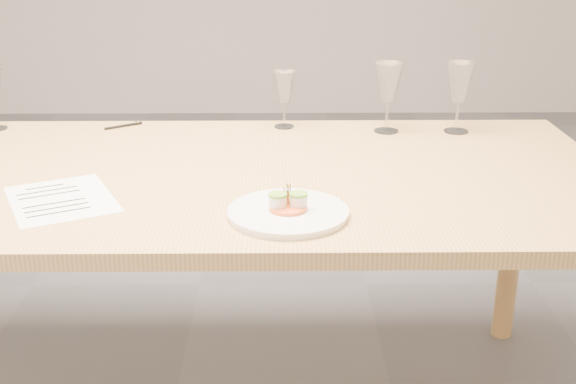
{
  "coord_description": "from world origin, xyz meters",
  "views": [
    {
      "loc": [
        0.32,
        -1.79,
        1.37
      ],
      "look_at": [
        0.34,
        -0.29,
        0.8
      ],
      "focal_mm": 45.0,
      "sensor_mm": 36.0,
      "label": 1
    }
  ],
  "objects_px": {
    "dining_table": "(158,195)",
    "wine_glass_3": "(460,84)",
    "wine_glass_1": "(284,88)",
    "recipe_sheet": "(61,199)",
    "ballpoint_pen": "(124,126)",
    "wine_glass_2": "(389,84)",
    "dinner_plate": "(288,211)"
  },
  "relations": [
    {
      "from": "wine_glass_1",
      "to": "wine_glass_2",
      "type": "height_order",
      "value": "wine_glass_2"
    },
    {
      "from": "recipe_sheet",
      "to": "ballpoint_pen",
      "type": "xyz_separation_m",
      "value": [
        0.02,
        0.63,
        0.0
      ]
    },
    {
      "from": "dining_table",
      "to": "wine_glass_3",
      "type": "bearing_deg",
      "value": 22.6
    },
    {
      "from": "dinner_plate",
      "to": "wine_glass_2",
      "type": "xyz_separation_m",
      "value": [
        0.31,
        0.68,
        0.14
      ]
    },
    {
      "from": "dinner_plate",
      "to": "wine_glass_2",
      "type": "relative_size",
      "value": 1.26
    },
    {
      "from": "dining_table",
      "to": "ballpoint_pen",
      "type": "bearing_deg",
      "value": 111.9
    },
    {
      "from": "recipe_sheet",
      "to": "wine_glass_3",
      "type": "distance_m",
      "value": 1.21
    },
    {
      "from": "wine_glass_1",
      "to": "wine_glass_3",
      "type": "bearing_deg",
      "value": -6.3
    },
    {
      "from": "dinner_plate",
      "to": "wine_glass_1",
      "type": "distance_m",
      "value": 0.74
    },
    {
      "from": "dining_table",
      "to": "wine_glass_3",
      "type": "distance_m",
      "value": 0.97
    },
    {
      "from": "wine_glass_2",
      "to": "wine_glass_3",
      "type": "distance_m",
      "value": 0.22
    },
    {
      "from": "dinner_plate",
      "to": "wine_glass_3",
      "type": "relative_size",
      "value": 1.25
    },
    {
      "from": "dinner_plate",
      "to": "wine_glass_2",
      "type": "bearing_deg",
      "value": 65.32
    },
    {
      "from": "dinner_plate",
      "to": "wine_glass_1",
      "type": "xyz_separation_m",
      "value": [
        -0.0,
        0.73,
        0.11
      ]
    },
    {
      "from": "ballpoint_pen",
      "to": "wine_glass_2",
      "type": "height_order",
      "value": "wine_glass_2"
    },
    {
      "from": "dining_table",
      "to": "wine_glass_3",
      "type": "relative_size",
      "value": 11.14
    },
    {
      "from": "dining_table",
      "to": "ballpoint_pen",
      "type": "height_order",
      "value": "ballpoint_pen"
    },
    {
      "from": "ballpoint_pen",
      "to": "wine_glass_1",
      "type": "relative_size",
      "value": 0.6
    },
    {
      "from": "ballpoint_pen",
      "to": "wine_glass_3",
      "type": "height_order",
      "value": "wine_glass_3"
    },
    {
      "from": "ballpoint_pen",
      "to": "wine_glass_3",
      "type": "xyz_separation_m",
      "value": [
        1.04,
        -0.07,
        0.15
      ]
    },
    {
      "from": "dinner_plate",
      "to": "dining_table",
      "type": "bearing_deg",
      "value": 137.6
    },
    {
      "from": "wine_glass_2",
      "to": "wine_glass_3",
      "type": "bearing_deg",
      "value": -1.16
    },
    {
      "from": "wine_glass_1",
      "to": "ballpoint_pen",
      "type": "bearing_deg",
      "value": 179.21
    },
    {
      "from": "dining_table",
      "to": "wine_glass_3",
      "type": "height_order",
      "value": "wine_glass_3"
    },
    {
      "from": "ballpoint_pen",
      "to": "wine_glass_2",
      "type": "distance_m",
      "value": 0.84
    },
    {
      "from": "recipe_sheet",
      "to": "wine_glass_1",
      "type": "xyz_separation_m",
      "value": [
        0.53,
        0.63,
        0.12
      ]
    },
    {
      "from": "recipe_sheet",
      "to": "dinner_plate",
      "type": "bearing_deg",
      "value": -37.63
    },
    {
      "from": "dining_table",
      "to": "wine_glass_1",
      "type": "distance_m",
      "value": 0.57
    },
    {
      "from": "dining_table",
      "to": "ballpoint_pen",
      "type": "relative_size",
      "value": 22.2
    },
    {
      "from": "dining_table",
      "to": "wine_glass_2",
      "type": "bearing_deg",
      "value": 29.27
    },
    {
      "from": "ballpoint_pen",
      "to": "wine_glass_2",
      "type": "relative_size",
      "value": 0.5
    },
    {
      "from": "wine_glass_3",
      "to": "wine_glass_1",
      "type": "bearing_deg",
      "value": 173.7
    }
  ]
}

